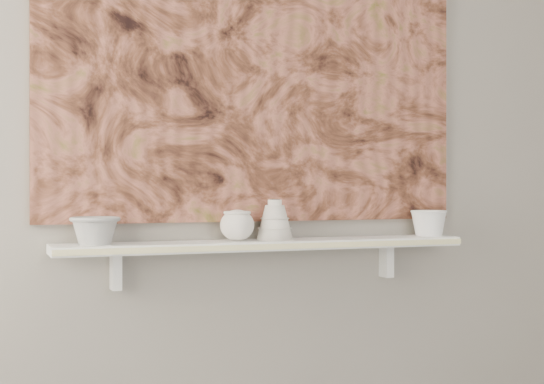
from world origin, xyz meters
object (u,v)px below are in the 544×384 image
bowl_grey (95,230)px  bell_vessel (275,220)px  painting (259,61)px  bowl_white (429,223)px  shelf (267,245)px  cup_cream (237,225)px

bowl_grey → bell_vessel: bell_vessel is taller
painting → bowl_white: 0.85m
bell_vessel → bowl_white: 0.60m
shelf → bowl_grey: bearing=180.0°
bowl_white → shelf: bearing=180.0°
bell_vessel → bowl_grey: bearing=180.0°
painting → cup_cream: size_ratio=13.38×
bowl_grey → bowl_white: 1.19m
shelf → painting: 0.63m
shelf → painting: size_ratio=0.93×
cup_cream → bell_vessel: size_ratio=0.83×
bowl_white → painting: bearing=172.7°
bell_vessel → bowl_white: bell_vessel is taller
bowl_grey → cup_cream: cup_cream is taller
painting → cup_cream: 0.57m
painting → bowl_grey: (-0.56, -0.08, -0.57)m
painting → bowl_white: bearing=-7.3°
bowl_grey → bowl_white: bearing=0.0°
bell_vessel → bowl_white: bearing=0.0°
cup_cream → bowl_white: (0.73, 0.00, -0.00)m
shelf → bell_vessel: 0.09m
shelf → painting: painting is taller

